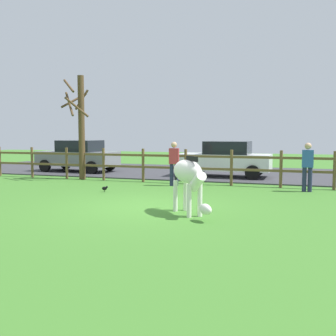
{
  "coord_description": "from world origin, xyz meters",
  "views": [
    {
      "loc": [
        3.86,
        -9.55,
        1.93
      ],
      "look_at": [
        0.34,
        0.94,
        0.96
      ],
      "focal_mm": 41.8,
      "sensor_mm": 36.0,
      "label": 1
    }
  ],
  "objects_px": {
    "zebra": "(189,176)",
    "parked_car_grey": "(78,156)",
    "visitor_left_of_tree": "(308,165)",
    "bare_tree": "(80,124)",
    "visitor_right_of_tree": "(174,162)",
    "crow_on_grass": "(105,188)",
    "parked_car_white": "(225,159)"
  },
  "relations": [
    {
      "from": "zebra",
      "to": "visitor_right_of_tree",
      "type": "height_order",
      "value": "visitor_right_of_tree"
    },
    {
      "from": "zebra",
      "to": "visitor_left_of_tree",
      "type": "bearing_deg",
      "value": 60.25
    },
    {
      "from": "bare_tree",
      "to": "visitor_left_of_tree",
      "type": "height_order",
      "value": "bare_tree"
    },
    {
      "from": "bare_tree",
      "to": "visitor_right_of_tree",
      "type": "bearing_deg",
      "value": -9.75
    },
    {
      "from": "crow_on_grass",
      "to": "visitor_left_of_tree",
      "type": "xyz_separation_m",
      "value": [
        6.38,
        2.21,
        0.78
      ]
    },
    {
      "from": "parked_car_white",
      "to": "visitor_left_of_tree",
      "type": "height_order",
      "value": "visitor_left_of_tree"
    },
    {
      "from": "bare_tree",
      "to": "visitor_left_of_tree",
      "type": "xyz_separation_m",
      "value": [
        9.06,
        -0.76,
        -1.45
      ]
    },
    {
      "from": "bare_tree",
      "to": "parked_car_grey",
      "type": "distance_m",
      "value": 3.51
    },
    {
      "from": "zebra",
      "to": "parked_car_white",
      "type": "bearing_deg",
      "value": 94.28
    },
    {
      "from": "zebra",
      "to": "crow_on_grass",
      "type": "height_order",
      "value": "zebra"
    },
    {
      "from": "parked_car_grey",
      "to": "visitor_left_of_tree",
      "type": "xyz_separation_m",
      "value": [
        10.82,
        -3.4,
        0.06
      ]
    },
    {
      "from": "visitor_left_of_tree",
      "to": "zebra",
      "type": "bearing_deg",
      "value": -119.75
    },
    {
      "from": "visitor_right_of_tree",
      "to": "parked_car_white",
      "type": "bearing_deg",
      "value": 68.41
    },
    {
      "from": "parked_car_grey",
      "to": "visitor_left_of_tree",
      "type": "relative_size",
      "value": 2.49
    },
    {
      "from": "parked_car_white",
      "to": "visitor_left_of_tree",
      "type": "bearing_deg",
      "value": -44.55
    },
    {
      "from": "visitor_left_of_tree",
      "to": "visitor_right_of_tree",
      "type": "distance_m",
      "value": 4.67
    },
    {
      "from": "bare_tree",
      "to": "visitor_right_of_tree",
      "type": "height_order",
      "value": "bare_tree"
    },
    {
      "from": "visitor_left_of_tree",
      "to": "bare_tree",
      "type": "bearing_deg",
      "value": 175.18
    },
    {
      "from": "bare_tree",
      "to": "crow_on_grass",
      "type": "height_order",
      "value": "bare_tree"
    },
    {
      "from": "zebra",
      "to": "crow_on_grass",
      "type": "xyz_separation_m",
      "value": [
        -3.63,
        2.61,
        -0.8
      ]
    },
    {
      "from": "zebra",
      "to": "parked_car_white",
      "type": "height_order",
      "value": "parked_car_white"
    },
    {
      "from": "parked_car_grey",
      "to": "visitor_left_of_tree",
      "type": "bearing_deg",
      "value": -17.47
    },
    {
      "from": "parked_car_grey",
      "to": "visitor_right_of_tree",
      "type": "distance_m",
      "value": 7.02
    },
    {
      "from": "zebra",
      "to": "visitor_right_of_tree",
      "type": "relative_size",
      "value": 0.96
    },
    {
      "from": "visitor_right_of_tree",
      "to": "parked_car_grey",
      "type": "bearing_deg",
      "value": 151.09
    },
    {
      "from": "parked_car_grey",
      "to": "visitor_right_of_tree",
      "type": "height_order",
      "value": "visitor_right_of_tree"
    },
    {
      "from": "zebra",
      "to": "parked_car_grey",
      "type": "relative_size",
      "value": 0.39
    },
    {
      "from": "parked_car_white",
      "to": "visitor_right_of_tree",
      "type": "relative_size",
      "value": 2.46
    },
    {
      "from": "parked_car_grey",
      "to": "zebra",
      "type": "bearing_deg",
      "value": -45.58
    },
    {
      "from": "zebra",
      "to": "parked_car_grey",
      "type": "distance_m",
      "value": 11.52
    },
    {
      "from": "zebra",
      "to": "visitor_left_of_tree",
      "type": "relative_size",
      "value": 0.96
    },
    {
      "from": "parked_car_grey",
      "to": "visitor_left_of_tree",
      "type": "distance_m",
      "value": 11.34
    }
  ]
}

